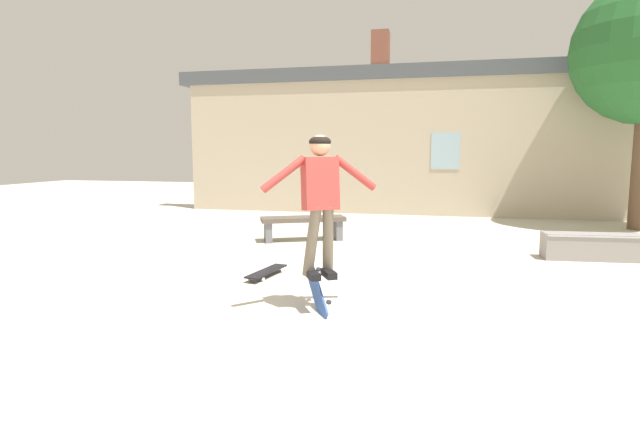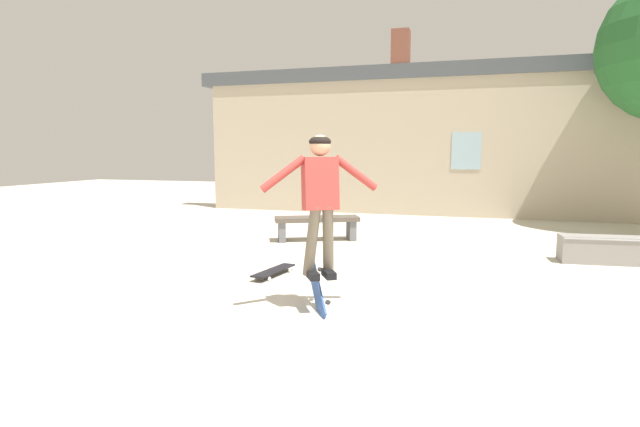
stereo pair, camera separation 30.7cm
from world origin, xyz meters
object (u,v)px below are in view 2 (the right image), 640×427
Objects in this scene: park_bench at (317,223)px; skater at (320,193)px; skateboard_resting at (274,271)px; skate_ledge at (612,250)px; skateboard_flipping at (318,293)px.

park_bench is 1.10× the size of skater.
park_bench is 4.20m from skater.
skater is 1.96m from skateboard_resting.
skate_ledge is (4.70, -0.56, -0.12)m from park_bench.
park_bench is at bearing -164.75° from skateboard_resting.
skater reaches higher than skateboard_resting.
skate_ledge is 4.78m from skateboard_flipping.
skate_ledge is at bearing -31.66° from park_bench.
skater is at bearing 4.52° from skateboard_flipping.
skater is 1.06m from skateboard_flipping.
skater reaches higher than skateboard_flipping.
park_bench is 4.01m from skateboard_flipping.
skate_ledge reaches higher than skateboard_resting.
park_bench is 1.08× the size of skate_ledge.
skater is at bearing 49.92° from skateboard_resting.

